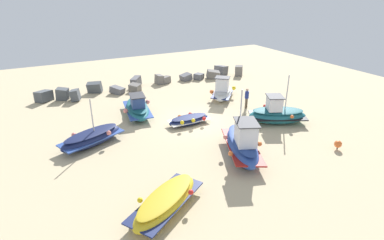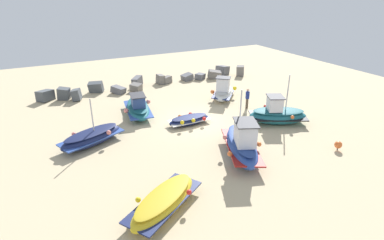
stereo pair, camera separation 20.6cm
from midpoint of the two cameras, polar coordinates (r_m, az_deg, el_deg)
ground_plane at (r=23.15m, az=0.87°, el=-0.21°), size 48.09×48.09×0.00m
fishing_boat_0 at (r=20.58m, az=-17.57°, el=-3.03°), size 4.41×2.92×3.04m
fishing_boat_1 at (r=24.44m, az=-9.64°, el=2.22°), size 2.51×4.62×1.76m
fishing_boat_2 at (r=14.38m, az=-4.70°, el=-14.58°), size 4.46×3.64×0.91m
fishing_boat_3 at (r=27.79m, az=6.00°, el=5.19°), size 3.60×3.77×2.10m
fishing_boat_4 at (r=23.47m, az=15.62°, el=1.01°), size 4.51×3.41×3.66m
fishing_boat_5 at (r=18.40m, az=9.43°, el=-4.38°), size 3.42×5.07×3.87m
fishing_boat_6 at (r=22.54m, az=-0.24°, el=0.02°), size 3.18×1.59×0.74m
person_walking at (r=25.65m, az=10.33°, el=4.13°), size 0.32×0.32×1.67m
breakwater_rocks at (r=31.58m, az=-6.59°, el=7.02°), size 21.30×3.03×1.26m
mooring_buoy_0 at (r=21.05m, az=25.44°, el=-4.12°), size 0.46×0.46×0.59m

